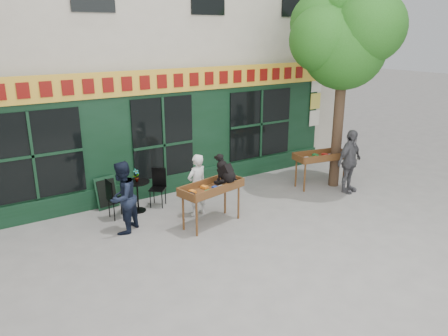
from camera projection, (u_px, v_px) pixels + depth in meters
The scene contains 14 objects.
ground at pixel (211, 223), 9.97m from camera, with size 80.00×80.00×0.00m, color slate.
building at pixel (106, 4), 13.24m from camera, with size 14.00×7.26×10.00m.
street_tree at pixel (344, 35), 11.30m from camera, with size 3.05×2.90×5.60m.
book_cart_center at pixel (212, 190), 9.70m from camera, with size 1.60×0.91×0.99m.
dog at pixel (226, 168), 9.70m from camera, with size 0.34×0.60×0.60m, color black, non-canonical shape.
woman at pixel (197, 185), 10.24m from camera, with size 0.54×0.36×1.49m, color silver.
book_cart_right at pixel (321, 158), 12.15m from camera, with size 1.59×0.88×0.99m.
man_right at pixel (349, 161), 11.69m from camera, with size 1.01×0.42×1.72m, color #525257.
bistro_table at pixel (137, 190), 10.49m from camera, with size 0.60×0.60×0.76m.
bistro_chair_left at pixel (113, 196), 10.07m from camera, with size 0.38×0.38×0.95m.
bistro_chair_right at pixel (158, 184), 10.90m from camera, with size 0.51×0.51×0.95m.
potted_plant at pixel (136, 175), 10.38m from camera, with size 0.17×0.11×0.32m, color gray.
man_left at pixel (122, 198), 9.33m from camera, with size 0.77×0.60×1.59m, color black.
chalkboard at pixel (107, 193), 10.73m from camera, with size 0.58×0.27×0.79m.
Camera 1 is at (-4.76, -7.80, 4.19)m, focal length 35.00 mm.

